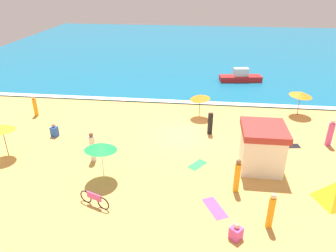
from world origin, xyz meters
The scene contains 22 objects.
ground_plane centered at (0.00, 0.00, 0.00)m, with size 60.00×60.00×0.00m, color #E0A856.
ocean_water centered at (0.00, 28.00, 0.05)m, with size 60.00×44.00×0.10m, color #146B93.
wave_breaker_foam centered at (0.00, 6.30, 0.10)m, with size 57.00×0.70×0.01m, color white.
lifeguard_cabana centered at (4.88, -3.39, 1.35)m, with size 2.51×2.74×2.65m.
beach_umbrella_0 centered at (1.10, 3.41, 1.71)m, with size 2.19×2.18×1.99m.
beach_umbrella_1 centered at (-4.03, -5.57, 2.04)m, with size 2.36×2.38×2.35m.
beach_umbrella_2 centered at (9.05, 4.80, 1.80)m, with size 2.23×2.21×2.04m.
beach_umbrella_3 centered at (-10.75, -3.98, 2.00)m, with size 1.85×1.86×2.22m.
beach_tent centered at (8.19, -6.24, 0.64)m, with size 2.15×2.12×1.28m.
parked_bicycle centered at (-3.77, -7.93, 0.38)m, with size 1.71×0.73×0.76m.
beachgoer_0 centered at (3.05, -9.31, 0.33)m, with size 0.66×0.66×0.82m.
beachgoer_1 centered at (9.84, -0.18, 0.89)m, with size 0.52×0.52×1.89m.
beachgoer_2 centered at (4.61, -8.43, 0.92)m, with size 0.40×0.40×1.88m.
beachgoer_3 centered at (-5.20, -3.85, 0.91)m, with size 0.44×0.44×1.91m.
beachgoer_4 centered at (-12.03, 2.19, 0.81)m, with size 0.33×0.33×1.68m.
beachgoer_5 centered at (1.94, 0.60, 0.84)m, with size 0.39×0.39×1.80m.
beachgoer_7 centered at (-8.99, -1.07, 0.40)m, with size 0.51×0.51×0.95m.
beachgoer_9 centered at (3.30, -5.93, 0.96)m, with size 0.33×0.33×1.96m.
beach_towel_0 centered at (1.21, -3.64, 0.01)m, with size 1.27×1.42×0.01m.
beach_towel_1 centered at (2.19, -7.44, 0.01)m, with size 1.33×1.77×0.01m.
beach_towel_2 centered at (7.13, -0.65, 0.01)m, with size 1.71×0.85×0.01m.
small_boat_0 centered at (5.15, 12.90, 0.55)m, with size 4.48×1.86×1.38m.
Camera 1 is at (1.31, -19.90, 10.56)m, focal length 33.85 mm.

